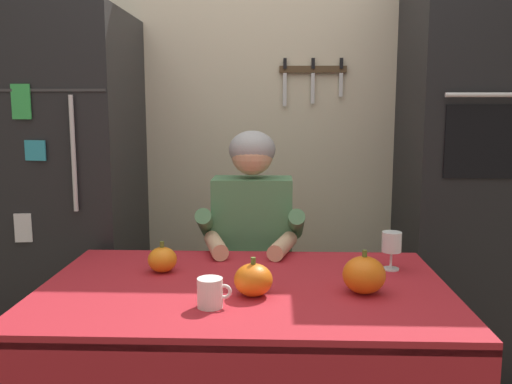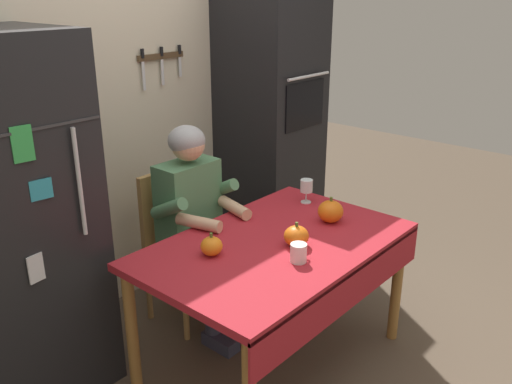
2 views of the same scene
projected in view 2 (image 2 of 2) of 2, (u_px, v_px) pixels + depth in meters
ground_plane at (287, 369)px, 2.98m from camera, size 10.00×10.00×0.00m
back_wall_assembly at (125, 100)px, 3.38m from camera, size 3.70×0.13×2.60m
refrigerator at (8, 226)px, 2.58m from camera, size 0.68×0.71×1.80m
wall_oven at (270, 120)px, 3.96m from camera, size 0.60×0.64×2.10m
dining_table at (278, 258)px, 2.80m from camera, size 1.40×0.90×0.74m
chair_behind_person at (177, 239)px, 3.33m from camera, size 0.40×0.40×0.93m
seated_person at (196, 213)px, 3.14m from camera, size 0.47×0.55×1.25m
coffee_mug at (299, 253)px, 2.57m from camera, size 0.11×0.08×0.09m
wine_glass at (306, 187)px, 3.25m from camera, size 0.07×0.07×0.15m
pumpkin_large at (331, 211)px, 3.00m from camera, size 0.14×0.14×0.15m
pumpkin_medium at (212, 246)px, 2.63m from camera, size 0.11×0.11×0.12m
pumpkin_small at (296, 236)px, 2.72m from camera, size 0.13×0.13×0.13m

